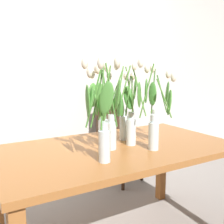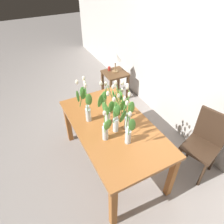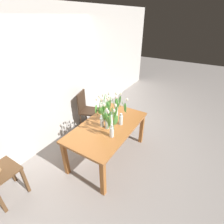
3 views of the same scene
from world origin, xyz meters
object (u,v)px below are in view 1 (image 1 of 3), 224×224
tulip_vase_2 (154,121)px  tulip_vase_6 (156,115)px  tulip_vase_0 (102,119)px  tulip_vase_3 (106,118)px  dining_table (117,159)px  tulip_vase_5 (102,119)px  tulip_vase_4 (130,112)px  dining_chair (116,135)px  tulip_vase_1 (122,111)px

tulip_vase_2 → tulip_vase_6: tulip_vase_2 is taller
tulip_vase_0 → tulip_vase_3: size_ratio=1.01×
dining_table → tulip_vase_0: tulip_vase_0 is taller
tulip_vase_0 → tulip_vase_5: size_ratio=1.06×
tulip_vase_4 → tulip_vase_5: 0.20m
tulip_vase_6 → dining_chair: (0.27, 1.01, -0.41)m
tulip_vase_0 → dining_table: bearing=44.8°
tulip_vase_2 → tulip_vase_3: tulip_vase_2 is taller
tulip_vase_0 → tulip_vase_3: bearing=56.3°
tulip_vase_5 → tulip_vase_0: bearing=-117.8°
tulip_vase_3 → tulip_vase_6: bearing=4.1°
tulip_vase_2 → dining_chair: bearing=70.0°
tulip_vase_6 → dining_chair: 1.13m
tulip_vase_2 → tulip_vase_0: bearing=-171.4°
dining_table → tulip_vase_1: 0.35m
tulip_vase_1 → tulip_vase_5: bearing=-172.6°
tulip_vase_5 → tulip_vase_6: tulip_vase_6 is taller
tulip_vase_5 → dining_table: bearing=-56.6°
tulip_vase_5 → dining_chair: bearing=54.0°
dining_table → tulip_vase_1: (0.12, 0.12, 0.31)m
tulip_vase_1 → tulip_vase_3: bearing=-145.5°
dining_chair → tulip_vase_1: bearing=-118.5°
dining_table → dining_chair: size_ratio=1.72×
tulip_vase_3 → dining_chair: tulip_vase_3 is taller
tulip_vase_0 → tulip_vase_3: 0.26m
dining_table → tulip_vase_2: bearing=-47.2°
tulip_vase_1 → tulip_vase_2: tulip_vase_2 is taller
dining_table → tulip_vase_0: (-0.24, -0.24, 0.34)m
tulip_vase_2 → tulip_vase_6: (0.17, 0.18, 0.00)m
tulip_vase_1 → dining_chair: (0.49, 0.90, -0.43)m
tulip_vase_3 → tulip_vase_4: tulip_vase_4 is taller
tulip_vase_4 → tulip_vase_6: (0.24, 0.01, -0.04)m
tulip_vase_0 → tulip_vase_6: bearing=22.9°
dining_table → tulip_vase_3: 0.32m
tulip_vase_0 → tulip_vase_6: size_ratio=1.05×
tulip_vase_0 → tulip_vase_5: bearing=62.2°
tulip_vase_4 → tulip_vase_6: tulip_vase_4 is taller
tulip_vase_6 → tulip_vase_4: bearing=-177.6°
dining_table → tulip_vase_5: 0.30m
dining_table → tulip_vase_4: (0.10, -0.01, 0.32)m
dining_table → dining_chair: (0.60, 1.02, -0.12)m
tulip_vase_3 → tulip_vase_6: tulip_vase_3 is taller
tulip_vase_3 → dining_chair: bearing=56.0°
tulip_vase_0 → tulip_vase_4: size_ratio=1.01×
dining_table → tulip_vase_0: size_ratio=2.73×
tulip_vase_3 → tulip_vase_4: 0.20m
dining_table → tulip_vase_1: size_ratio=2.78×
tulip_vase_4 → tulip_vase_0: bearing=-145.5°
tulip_vase_0 → tulip_vase_1: tulip_vase_0 is taller
tulip_vase_1 → tulip_vase_6: bearing=-28.4°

